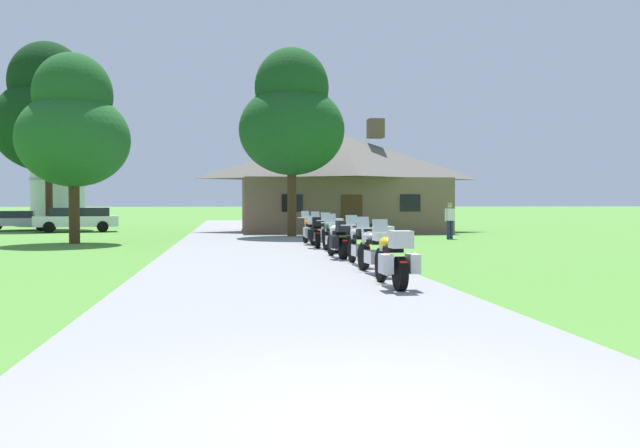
{
  "coord_description": "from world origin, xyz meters",
  "views": [
    {
      "loc": [
        -1.03,
        -4.92,
        1.7
      ],
      "look_at": [
        1.67,
        15.62,
        1.05
      ],
      "focal_mm": 38.24,
      "sensor_mm": 36.0,
      "label": 1
    }
  ],
  "objects_px": {
    "tree_left_far": "(48,113)",
    "parked_silver_sedan_far_left": "(18,220)",
    "motorcycle_green_fifth_in_row": "(332,235)",
    "metal_silo_distant": "(58,173)",
    "motorcycle_yellow_nearest_to_camera": "(393,259)",
    "parked_white_suv_far_left": "(77,219)",
    "tree_by_lodge_front": "(292,118)",
    "motorcycle_silver_second_in_row": "(374,250)",
    "motorcycle_white_fourth_in_row": "(339,239)",
    "motorcycle_orange_farthest_in_row": "(311,230)",
    "tree_left_near": "(73,126)",
    "bystander_white_shirt_near_lodge": "(450,219)",
    "motorcycle_silver_third_in_row": "(359,244)",
    "motorcycle_black_sixth_in_row": "(317,232)"
  },
  "relations": [
    {
      "from": "tree_by_lodge_front",
      "to": "parked_silver_sedan_far_left",
      "type": "xyz_separation_m",
      "value": [
        -15.6,
        9.74,
        -5.17
      ]
    },
    {
      "from": "motorcycle_silver_second_in_row",
      "to": "motorcycle_white_fourth_in_row",
      "type": "height_order",
      "value": "same"
    },
    {
      "from": "motorcycle_silver_second_in_row",
      "to": "tree_by_lodge_front",
      "type": "distance_m",
      "value": 18.46
    },
    {
      "from": "motorcycle_white_fourth_in_row",
      "to": "tree_left_far",
      "type": "xyz_separation_m",
      "value": [
        -14.52,
        24.84,
        6.69
      ]
    },
    {
      "from": "parked_white_suv_far_left",
      "to": "metal_silo_distant",
      "type": "bearing_deg",
      "value": 6.41
    },
    {
      "from": "motorcycle_silver_third_in_row",
      "to": "parked_silver_sedan_far_left",
      "type": "distance_m",
      "value": 29.9
    },
    {
      "from": "motorcycle_silver_third_in_row",
      "to": "motorcycle_green_fifth_in_row",
      "type": "xyz_separation_m",
      "value": [
        -0.0,
        4.94,
        0.0
      ]
    },
    {
      "from": "tree_by_lodge_front",
      "to": "tree_left_far",
      "type": "relative_size",
      "value": 0.78
    },
    {
      "from": "motorcycle_yellow_nearest_to_camera",
      "to": "motorcycle_white_fourth_in_row",
      "type": "height_order",
      "value": "same"
    },
    {
      "from": "tree_left_far",
      "to": "motorcycle_black_sixth_in_row",
      "type": "bearing_deg",
      "value": -54.18
    },
    {
      "from": "motorcycle_green_fifth_in_row",
      "to": "parked_silver_sedan_far_left",
      "type": "relative_size",
      "value": 0.46
    },
    {
      "from": "motorcycle_green_fifth_in_row",
      "to": "parked_white_suv_far_left",
      "type": "bearing_deg",
      "value": 118.68
    },
    {
      "from": "motorcycle_orange_farthest_in_row",
      "to": "parked_silver_sedan_far_left",
      "type": "height_order",
      "value": "motorcycle_orange_farthest_in_row"
    },
    {
      "from": "parked_white_suv_far_left",
      "to": "tree_left_near",
      "type": "bearing_deg",
      "value": -179.83
    },
    {
      "from": "motorcycle_silver_second_in_row",
      "to": "metal_silo_distant",
      "type": "distance_m",
      "value": 42.05
    },
    {
      "from": "motorcycle_black_sixth_in_row",
      "to": "tree_by_lodge_front",
      "type": "distance_m",
      "value": 9.87
    },
    {
      "from": "motorcycle_white_fourth_in_row",
      "to": "tree_left_near",
      "type": "bearing_deg",
      "value": 129.92
    },
    {
      "from": "motorcycle_yellow_nearest_to_camera",
      "to": "metal_silo_distant",
      "type": "distance_m",
      "value": 44.32
    },
    {
      "from": "metal_silo_distant",
      "to": "motorcycle_white_fourth_in_row",
      "type": "bearing_deg",
      "value": -64.58
    },
    {
      "from": "metal_silo_distant",
      "to": "motorcycle_silver_second_in_row",
      "type": "bearing_deg",
      "value": -67.11
    },
    {
      "from": "tree_left_far",
      "to": "parked_silver_sedan_far_left",
      "type": "xyz_separation_m",
      "value": [
        -1.3,
        -1.92,
        -6.65
      ]
    },
    {
      "from": "bystander_white_shirt_near_lodge",
      "to": "parked_silver_sedan_far_left",
      "type": "bearing_deg",
      "value": -46.1
    },
    {
      "from": "motorcycle_white_fourth_in_row",
      "to": "tree_by_lodge_front",
      "type": "relative_size",
      "value": 0.23
    },
    {
      "from": "motorcycle_yellow_nearest_to_camera",
      "to": "motorcycle_green_fifth_in_row",
      "type": "height_order",
      "value": "same"
    },
    {
      "from": "motorcycle_green_fifth_in_row",
      "to": "parked_white_suv_far_left",
      "type": "height_order",
      "value": "parked_white_suv_far_left"
    },
    {
      "from": "motorcycle_green_fifth_in_row",
      "to": "bystander_white_shirt_near_lodge",
      "type": "relative_size",
      "value": 1.24
    },
    {
      "from": "motorcycle_white_fourth_in_row",
      "to": "motorcycle_green_fifth_in_row",
      "type": "relative_size",
      "value": 1.0
    },
    {
      "from": "motorcycle_orange_farthest_in_row",
      "to": "metal_silo_distant",
      "type": "bearing_deg",
      "value": 114.62
    },
    {
      "from": "bystander_white_shirt_near_lodge",
      "to": "motorcycle_silver_second_in_row",
      "type": "bearing_deg",
      "value": 47.89
    },
    {
      "from": "motorcycle_orange_farthest_in_row",
      "to": "bystander_white_shirt_near_lodge",
      "type": "height_order",
      "value": "bystander_white_shirt_near_lodge"
    },
    {
      "from": "motorcycle_orange_farthest_in_row",
      "to": "tree_by_lodge_front",
      "type": "bearing_deg",
      "value": 85.56
    },
    {
      "from": "motorcycle_orange_farthest_in_row",
      "to": "tree_left_near",
      "type": "bearing_deg",
      "value": 158.18
    },
    {
      "from": "motorcycle_orange_farthest_in_row",
      "to": "tree_by_lodge_front",
      "type": "distance_m",
      "value": 8.25
    },
    {
      "from": "motorcycle_white_fourth_in_row",
      "to": "motorcycle_green_fifth_in_row",
      "type": "xyz_separation_m",
      "value": [
        0.17,
        2.59,
        0.01
      ]
    },
    {
      "from": "motorcycle_black_sixth_in_row",
      "to": "parked_white_suv_far_left",
      "type": "bearing_deg",
      "value": 129.94
    },
    {
      "from": "motorcycle_white_fourth_in_row",
      "to": "motorcycle_green_fifth_in_row",
      "type": "distance_m",
      "value": 2.59
    },
    {
      "from": "motorcycle_yellow_nearest_to_camera",
      "to": "parked_silver_sedan_far_left",
      "type": "relative_size",
      "value": 0.46
    },
    {
      "from": "motorcycle_black_sixth_in_row",
      "to": "motorcycle_orange_farthest_in_row",
      "type": "bearing_deg",
      "value": 93.4
    },
    {
      "from": "bystander_white_shirt_near_lodge",
      "to": "metal_silo_distant",
      "type": "bearing_deg",
      "value": -63.22
    },
    {
      "from": "motorcycle_silver_third_in_row",
      "to": "parked_silver_sedan_far_left",
      "type": "height_order",
      "value": "motorcycle_silver_third_in_row"
    },
    {
      "from": "bystander_white_shirt_near_lodge",
      "to": "tree_left_far",
      "type": "bearing_deg",
      "value": -51.25
    },
    {
      "from": "parked_silver_sedan_far_left",
      "to": "tree_left_far",
      "type": "bearing_deg",
      "value": -45.74
    },
    {
      "from": "motorcycle_green_fifth_in_row",
      "to": "metal_silo_distant",
      "type": "relative_size",
      "value": 0.26
    },
    {
      "from": "motorcycle_silver_third_in_row",
      "to": "parked_white_suv_far_left",
      "type": "relative_size",
      "value": 0.43
    },
    {
      "from": "motorcycle_green_fifth_in_row",
      "to": "metal_silo_distant",
      "type": "xyz_separation_m",
      "value": [
        -16.37,
        31.5,
        3.34
      ]
    },
    {
      "from": "motorcycle_green_fifth_in_row",
      "to": "bystander_white_shirt_near_lodge",
      "type": "bearing_deg",
      "value": 45.43
    },
    {
      "from": "parked_white_suv_far_left",
      "to": "motorcycle_white_fourth_in_row",
      "type": "bearing_deg",
      "value": -161.56
    },
    {
      "from": "motorcycle_green_fifth_in_row",
      "to": "tree_left_near",
      "type": "distance_m",
      "value": 12.71
    },
    {
      "from": "motorcycle_silver_second_in_row",
      "to": "parked_white_suv_far_left",
      "type": "xyz_separation_m",
      "value": [
        -12.05,
        25.36,
        0.16
      ]
    },
    {
      "from": "motorcycle_yellow_nearest_to_camera",
      "to": "tree_by_lodge_front",
      "type": "distance_m",
      "value": 20.89
    }
  ]
}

